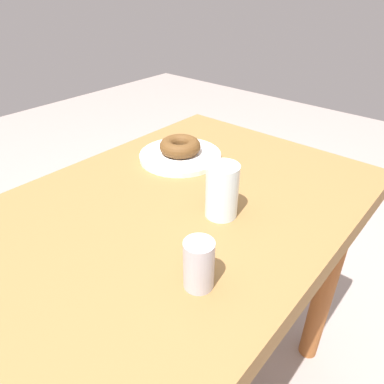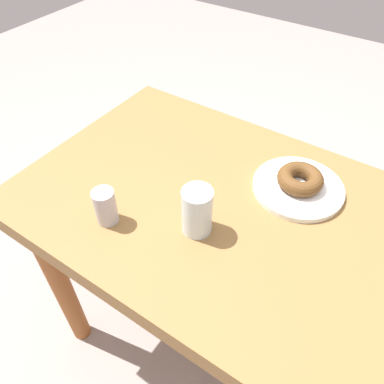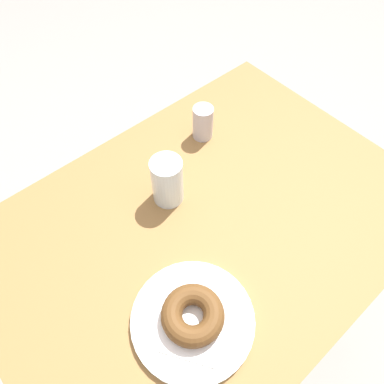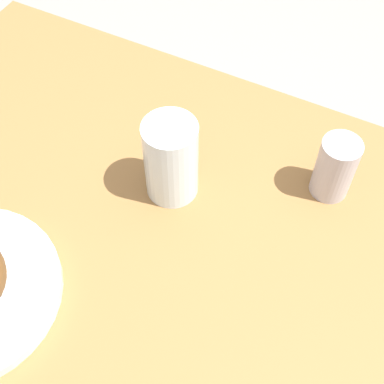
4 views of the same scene
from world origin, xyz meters
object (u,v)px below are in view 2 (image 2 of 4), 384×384
donut_chocolate_ring (300,179)px  sugar_jar (105,207)px  water_glass (197,211)px  plate_chocolate_ring (298,188)px

donut_chocolate_ring → sugar_jar: 0.46m
donut_chocolate_ring → water_glass: 0.28m
donut_chocolate_ring → sugar_jar: bearing=46.0°
plate_chocolate_ring → donut_chocolate_ring: size_ratio=1.99×
plate_chocolate_ring → donut_chocolate_ring: 0.03m
donut_chocolate_ring → sugar_jar: size_ratio=1.26×
plate_chocolate_ring → donut_chocolate_ring: donut_chocolate_ring is taller
donut_chocolate_ring → sugar_jar: (0.32, 0.33, 0.01)m
water_glass → donut_chocolate_ring: bearing=-119.9°
sugar_jar → plate_chocolate_ring: bearing=-134.0°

